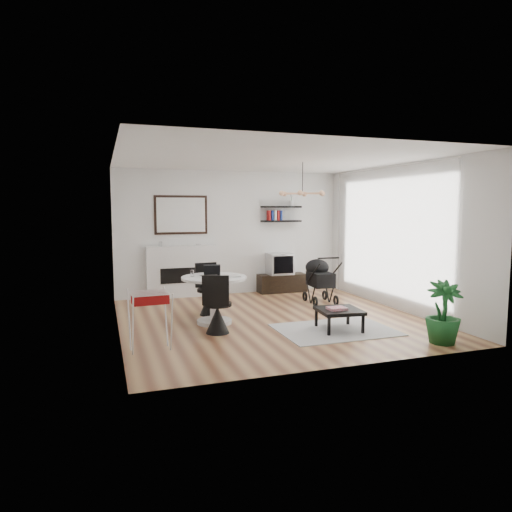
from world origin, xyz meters
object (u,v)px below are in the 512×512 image
object	(u,v)px
dining_table	(214,293)
stroller	(319,282)
potted_plant	(443,312)
tv_console	(282,283)
crt_tv	(280,264)
drying_rack	(150,320)
coffee_table	(339,311)
fireplace	(182,265)

from	to	relation	value
dining_table	stroller	distance (m)	2.59
stroller	potted_plant	world-z (taller)	stroller
tv_console	crt_tv	world-z (taller)	crt_tv
drying_rack	stroller	distance (m)	4.12
drying_rack	coffee_table	xyz separation A→B (m)	(2.88, 0.08, -0.12)
crt_tv	coffee_table	size ratio (longest dim) A/B	0.78
tv_console	potted_plant	bearing A→B (deg)	-81.42
tv_console	dining_table	world-z (taller)	dining_table
stroller	crt_tv	bearing A→B (deg)	108.84
crt_tv	drying_rack	distance (m)	4.67
dining_table	drying_rack	world-z (taller)	drying_rack
dining_table	potted_plant	size ratio (longest dim) A/B	1.21
drying_rack	crt_tv	bearing A→B (deg)	42.98
drying_rack	coffee_table	distance (m)	2.88
dining_table	coffee_table	distance (m)	2.03
coffee_table	tv_console	bearing A→B (deg)	83.35
tv_console	coffee_table	size ratio (longest dim) A/B	1.56
fireplace	crt_tv	xyz separation A→B (m)	(2.17, -0.13, -0.04)
crt_tv	stroller	size ratio (longest dim) A/B	0.56
fireplace	drying_rack	xyz separation A→B (m)	(-1.03, -3.52, -0.27)
dining_table	stroller	bearing A→B (deg)	22.13
fireplace	coffee_table	distance (m)	3.92
fireplace	drying_rack	bearing A→B (deg)	-106.33
tv_console	drying_rack	bearing A→B (deg)	-133.85
coffee_table	dining_table	bearing A→B (deg)	148.90
stroller	coffee_table	world-z (taller)	stroller
crt_tv	fireplace	bearing A→B (deg)	176.62
coffee_table	potted_plant	distance (m)	1.50
tv_console	crt_tv	xyz separation A→B (m)	(-0.06, -0.00, 0.44)
drying_rack	coffee_table	size ratio (longest dim) A/B	1.14
crt_tv	dining_table	xyz separation A→B (m)	(-2.06, -2.27, -0.13)
crt_tv	tv_console	bearing A→B (deg)	3.14
stroller	dining_table	bearing A→B (deg)	-154.01
fireplace	tv_console	size ratio (longest dim) A/B	1.97
stroller	tv_console	bearing A→B (deg)	106.29
potted_plant	coffee_table	bearing A→B (deg)	134.46
drying_rack	potted_plant	bearing A→B (deg)	-17.76
stroller	coffee_table	bearing A→B (deg)	-104.53
tv_console	dining_table	distance (m)	3.12
fireplace	dining_table	size ratio (longest dim) A/B	2.03
tv_console	drying_rack	world-z (taller)	drying_rack
crt_tv	potted_plant	size ratio (longest dim) A/B	0.62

